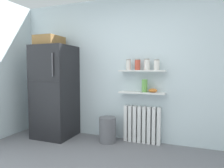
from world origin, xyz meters
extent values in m
cube|color=silver|center=(0.00, 2.05, 1.30)|extent=(7.04, 0.10, 2.60)
cube|color=black|center=(-1.35, 1.66, 0.87)|extent=(0.70, 0.67, 1.74)
cube|color=#262628|center=(-1.35, 1.32, 1.09)|extent=(0.69, 0.01, 0.01)
cylinder|color=#4C4C51|center=(-1.12, 1.31, 1.37)|extent=(0.02, 0.02, 0.40)
cube|color=olive|center=(-1.45, 1.66, 1.83)|extent=(0.42, 0.47, 0.19)
cube|color=white|center=(0.00, 1.92, 0.32)|extent=(0.06, 0.12, 0.64)
cube|color=white|center=(0.08, 1.92, 0.32)|extent=(0.06, 0.12, 0.64)
cube|color=white|center=(0.17, 1.92, 0.32)|extent=(0.06, 0.12, 0.64)
cube|color=white|center=(0.25, 1.92, 0.32)|extent=(0.06, 0.12, 0.64)
cube|color=white|center=(0.34, 1.92, 0.32)|extent=(0.06, 0.12, 0.64)
cube|color=white|center=(0.42, 1.92, 0.32)|extent=(0.06, 0.12, 0.64)
cube|color=white|center=(0.50, 1.92, 0.32)|extent=(0.06, 0.12, 0.64)
cube|color=white|center=(0.59, 1.92, 0.32)|extent=(0.06, 0.12, 0.64)
cube|color=white|center=(0.29, 1.89, 0.89)|extent=(0.80, 0.22, 0.02)
cube|color=white|center=(0.29, 1.89, 1.27)|extent=(0.80, 0.22, 0.02)
cylinder|color=silver|center=(0.05, 1.89, 1.37)|extent=(0.09, 0.09, 0.17)
cylinder|color=gray|center=(0.05, 1.89, 1.46)|extent=(0.08, 0.08, 0.02)
cylinder|color=#C64C38|center=(0.21, 1.89, 1.37)|extent=(0.09, 0.09, 0.17)
cylinder|color=gray|center=(0.21, 1.89, 1.47)|extent=(0.09, 0.09, 0.02)
cylinder|color=silver|center=(0.38, 1.89, 1.37)|extent=(0.10, 0.10, 0.17)
cylinder|color=gray|center=(0.38, 1.89, 1.47)|extent=(0.09, 0.09, 0.02)
cylinder|color=silver|center=(0.54, 1.89, 1.36)|extent=(0.10, 0.10, 0.16)
cylinder|color=gray|center=(0.54, 1.89, 1.45)|extent=(0.09, 0.09, 0.02)
cylinder|color=#66A84C|center=(0.34, 1.89, 1.01)|extent=(0.10, 0.10, 0.22)
ellipsoid|color=orange|center=(0.48, 1.89, 0.94)|extent=(0.15, 0.15, 0.07)
cylinder|color=slate|center=(-0.28, 1.71, 0.22)|extent=(0.30, 0.30, 0.45)
camera|label=1|loc=(1.05, -1.54, 1.29)|focal=32.33mm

